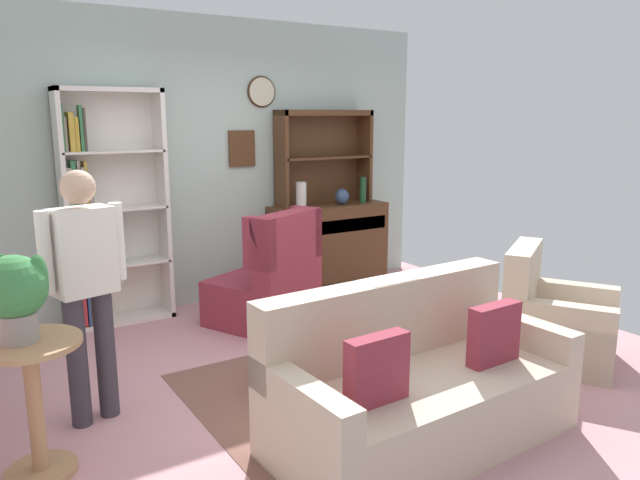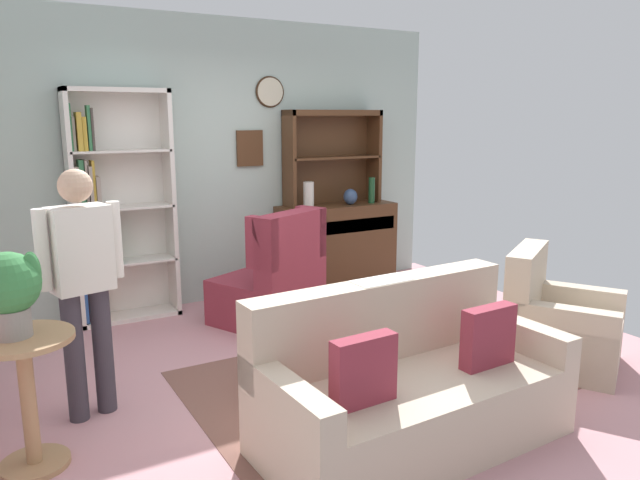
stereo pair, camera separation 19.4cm
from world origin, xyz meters
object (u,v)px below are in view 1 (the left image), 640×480
sideboard_hutch (323,144)px  book_stack (336,317)px  couch_floral (416,387)px  wingback_chair (270,284)px  vase_tall (301,195)px  bottle_wine (363,190)px  bookshelf (106,214)px  potted_plant_large (15,291)px  sideboard (328,242)px  plant_stand (34,393)px  person_reading (85,279)px  armchair_floral (554,324)px  vase_round (342,197)px  coffee_table (327,333)px

sideboard_hutch → book_stack: sideboard_hutch is taller
couch_floral → wingback_chair: 2.19m
vase_tall → bottle_wine: bottle_wine is taller
bookshelf → potted_plant_large: bookshelf is taller
sideboard → sideboard_hutch: bearing=90.0°
sideboard → plant_stand: 3.88m
bottle_wine → person_reading: size_ratio=0.18×
armchair_floral → vase_round: bearing=95.3°
coffee_table → book_stack: 0.13m
couch_floral → person_reading: bearing=141.7°
couch_floral → wingback_chair: size_ratio=1.74×
bottle_wine → plant_stand: size_ratio=0.38×
bookshelf → couch_floral: (1.01, -3.02, -0.69)m
potted_plant_large → person_reading: size_ratio=0.29×
plant_stand → sideboard_hutch: bearing=35.1°
couch_floral → vase_round: bearing=63.5°
couch_floral → book_stack: couch_floral is taller
bookshelf → person_reading: 1.88m
coffee_table → book_stack: size_ratio=3.95×
sideboard → bottle_wine: size_ratio=4.58×
wingback_chair → plant_stand: bearing=-146.2°
potted_plant_large → coffee_table: (1.94, 0.14, -0.65)m
sideboard_hutch → wingback_chair: 1.84m
plant_stand → coffee_table: 1.92m
coffee_table → armchair_floral: bearing=-20.3°
couch_floral → plant_stand: 2.08m
sideboard_hutch → potted_plant_large: (-3.26, -2.25, -0.55)m
armchair_floral → book_stack: armchair_floral is taller
vase_tall → couch_floral: bearing=-107.6°
couch_floral → person_reading: size_ratio=1.17×
book_stack → armchair_floral: bearing=-22.1°
sideboard_hutch → vase_round: sideboard_hutch is taller
sideboard → bottle_wine: bottle_wine is taller
person_reading → plant_stand: bearing=-130.2°
book_stack → sideboard: bearing=58.2°
wingback_chair → potted_plant_large: 2.63m
wingback_chair → plant_stand: 2.54m
vase_round → potted_plant_large: (-3.39, -2.08, 0.00)m
armchair_floral → bottle_wine: bearing=89.5°
sideboard_hutch → couch_floral: 3.54m
couch_floral → wingback_chair: bearing=85.3°
vase_round → person_reading: bearing=-151.1°
vase_tall → potted_plant_large: 3.53m
potted_plant_large → coffee_table: potted_plant_large is taller
sideboard → wingback_chair: size_ratio=1.23×
sideboard_hutch → armchair_floral: sideboard_hutch is taller
coffee_table → vase_tall: bearing=64.3°
sideboard_hutch → potted_plant_large: sideboard_hutch is taller
sideboard → sideboard_hutch: sideboard_hutch is taller
book_stack → couch_floral: bearing=-94.3°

